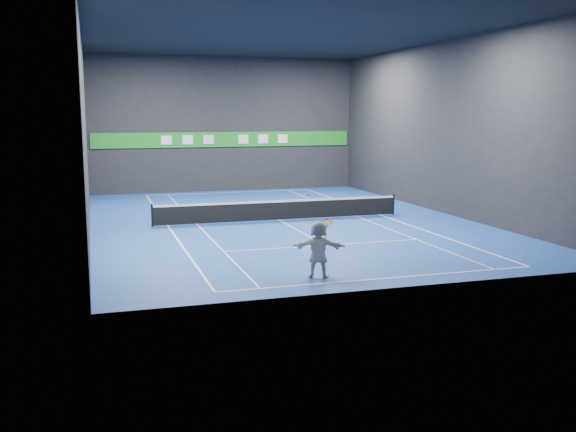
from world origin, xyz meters
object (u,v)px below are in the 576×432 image
object	(u,v)px
tennis_ball	(308,195)
tennis_net	(280,210)
player	(318,249)
tennis_racket	(327,224)

from	to	relation	value
tennis_ball	tennis_net	distance (m)	11.31
player	tennis_ball	size ratio (longest dim) A/B	29.92
tennis_net	tennis_racket	size ratio (longest dim) A/B	18.20
tennis_ball	tennis_racket	xyz separation A→B (m)	(0.59, -0.20, -0.95)
tennis_ball	tennis_net	size ratio (longest dim) A/B	0.00
tennis_racket	tennis_net	bearing A→B (deg)	81.48
tennis_net	tennis_racket	world-z (taller)	tennis_racket
tennis_net	tennis_racket	bearing A→B (deg)	-98.52
tennis_net	tennis_ball	bearing A→B (deg)	-101.66
tennis_net	tennis_racket	distance (m)	11.26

